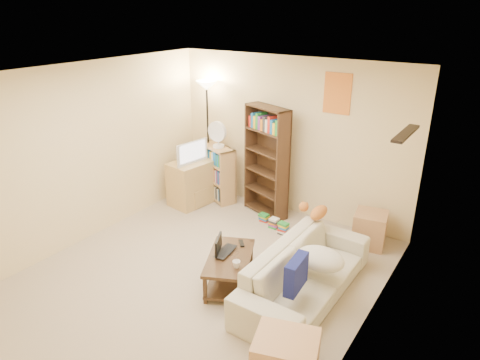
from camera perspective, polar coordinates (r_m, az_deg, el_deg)
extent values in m
plane|color=#C6AF94|center=(5.61, -4.83, -12.31)|extent=(4.50, 4.50, 0.00)
cube|color=beige|center=(6.80, 6.69, 5.64)|extent=(4.00, 0.04, 2.50)
cube|color=beige|center=(3.75, -27.70, -11.48)|extent=(4.00, 0.04, 2.50)
cube|color=beige|center=(6.39, -19.45, 3.42)|extent=(0.04, 4.50, 2.50)
cube|color=beige|center=(4.17, 16.88, -6.33)|extent=(0.04, 4.50, 2.50)
cube|color=silver|center=(4.68, -5.83, 13.83)|extent=(4.00, 4.50, 0.04)
cube|color=#F1451C|center=(6.33, 12.86, 11.18)|extent=(0.40, 0.02, 0.58)
cube|color=black|center=(5.15, 21.25, 5.81)|extent=(0.12, 0.80, 0.03)
imported|color=#BAB59B|center=(5.12, 8.71, -12.12)|extent=(2.11, 0.88, 0.61)
cube|color=navy|center=(4.60, 7.50, -12.32)|extent=(0.15, 0.41, 0.36)
ellipsoid|color=beige|center=(5.00, 10.68, -10.28)|extent=(0.56, 0.40, 0.24)
ellipsoid|color=#C36B29|center=(5.65, 10.47, -4.29)|extent=(0.38, 0.18, 0.16)
sphere|color=#C36B29|center=(5.72, 8.49, -3.56)|extent=(0.13, 0.13, 0.13)
cube|color=#422E19|center=(5.19, -1.41, -10.31)|extent=(0.83, 1.03, 0.04)
cube|color=#422E19|center=(5.36, -1.38, -13.02)|extent=(0.79, 0.98, 0.03)
cube|color=#422E19|center=(5.02, -4.69, -14.23)|extent=(0.04, 0.04, 0.40)
cube|color=#422E19|center=(4.95, 0.28, -14.72)|extent=(0.04, 0.04, 0.40)
cube|color=#422E19|center=(5.66, -2.82, -9.53)|extent=(0.04, 0.04, 0.40)
cube|color=#422E19|center=(5.59, 1.51, -9.89)|extent=(0.04, 0.04, 0.40)
imported|color=black|center=(5.22, -1.45, -9.68)|extent=(0.42, 0.33, 0.03)
cube|color=white|center=(5.19, -2.89, -8.57)|extent=(0.14, 0.28, 0.20)
imported|color=white|center=(4.96, -0.49, -11.17)|extent=(0.15, 0.15, 0.09)
cube|color=black|center=(5.42, 0.21, -8.44)|extent=(0.14, 0.15, 0.02)
cube|color=tan|center=(7.32, -6.53, -0.40)|extent=(0.60, 0.77, 0.75)
imported|color=black|center=(7.12, -6.73, 3.77)|extent=(0.67, 0.27, 0.37)
cube|color=#3E2718|center=(6.76, 3.54, 2.39)|extent=(0.84, 0.52, 1.77)
cube|color=tan|center=(7.43, -3.04, 0.97)|extent=(0.81, 0.57, 0.96)
cylinder|color=white|center=(7.22, -2.88, 4.55)|extent=(0.19, 0.19, 0.04)
cylinder|color=white|center=(7.19, -2.89, 5.31)|extent=(0.02, 0.02, 0.19)
cylinder|color=white|center=(7.12, -3.06, 6.48)|extent=(0.34, 0.06, 0.34)
cylinder|color=black|center=(7.82, -4.07, -1.65)|extent=(0.30, 0.30, 0.03)
cylinder|color=black|center=(7.49, -4.26, 4.94)|extent=(0.03, 0.03, 1.91)
cone|color=#FFF1C6|center=(7.26, -4.49, 12.49)|extent=(0.34, 0.34, 0.15)
cube|color=tan|center=(6.34, 16.91, -6.29)|extent=(0.50, 0.50, 0.50)
cube|color=tan|center=(4.18, 6.10, -22.69)|extent=(0.68, 0.61, 0.47)
cube|color=red|center=(6.79, 3.26, -5.05)|extent=(0.15, 0.12, 0.13)
cube|color=#1966B2|center=(6.61, 4.49, -5.73)|extent=(0.15, 0.12, 0.16)
cube|color=gold|center=(6.44, 5.79, -6.45)|extent=(0.15, 0.12, 0.19)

